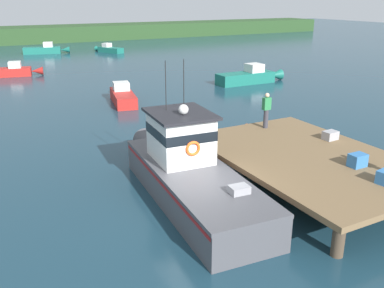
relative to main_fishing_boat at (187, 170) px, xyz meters
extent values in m
plane|color=#193847|center=(-0.25, -1.26, -1.01)|extent=(200.00, 200.00, 0.00)
cylinder|color=#4C3D2D|center=(1.95, -5.36, -0.51)|extent=(0.36, 0.36, 1.00)
cylinder|color=#4C3D2D|center=(1.95, 2.84, -0.51)|extent=(0.36, 0.36, 1.00)
cylinder|color=#4C3D2D|center=(7.15, 2.84, -0.51)|extent=(0.36, 0.36, 1.00)
cube|color=brown|center=(4.55, -1.26, 0.09)|extent=(6.00, 9.00, 0.20)
cube|color=#4C4C51|center=(-0.05, -0.56, -0.46)|extent=(3.12, 8.17, 1.10)
cone|color=#4C4C51|center=(0.34, 4.32, -0.46)|extent=(1.24, 1.88, 1.10)
cube|color=#A31919|center=(-0.05, -0.56, -0.01)|extent=(3.13, 8.01, 0.12)
cube|color=#4C4C51|center=(-0.05, -0.56, 0.15)|extent=(3.16, 8.18, 0.12)
cube|color=silver|center=(0.05, 0.63, 0.99)|extent=(2.07, 2.34, 1.80)
cube|color=black|center=(0.05, 0.63, 1.31)|extent=(2.09, 2.36, 0.36)
cube|color=#232328|center=(0.05, 0.63, 1.94)|extent=(2.33, 2.66, 0.10)
sphere|color=white|center=(0.03, 0.33, 2.17)|extent=(0.36, 0.36, 0.36)
cylinder|color=black|center=(-0.26, 1.16, 2.89)|extent=(0.03, 0.03, 1.80)
cylinder|color=black|center=(0.44, 1.10, 2.89)|extent=(0.03, 0.03, 1.80)
cube|color=#939399|center=(0.33, -2.80, 0.27)|extent=(0.63, 0.49, 0.36)
torus|color=orange|center=(-0.66, -3.32, 0.15)|extent=(0.60, 0.60, 0.12)
torus|color=#EA5119|center=(-0.04, -0.50, 0.99)|extent=(0.55, 0.14, 0.54)
cube|color=#3370B2|center=(5.27, -2.95, 0.43)|extent=(0.60, 0.44, 0.47)
cube|color=#9E9EA3|center=(6.66, -0.29, 0.37)|extent=(0.63, 0.48, 0.36)
cylinder|color=#383842|center=(5.28, 2.35, 0.62)|extent=(0.22, 0.22, 0.86)
cube|color=#287F47|center=(5.28, 2.35, 1.33)|extent=(0.36, 0.22, 0.56)
sphere|color=beige|center=(5.28, 2.35, 1.72)|extent=(0.20, 0.20, 0.20)
cube|color=#196B5B|center=(10.42, 41.77, -0.67)|extent=(2.64, 3.89, 0.68)
cone|color=#196B5B|center=(9.45, 43.89, -0.67)|extent=(1.01, 1.13, 0.68)
cube|color=silver|center=(10.15, 42.36, -0.07)|extent=(1.25, 1.25, 0.51)
cube|color=#196B5B|center=(2.37, 44.90, -0.60)|extent=(4.74, 2.47, 0.82)
cone|color=#196B5B|center=(5.12, 44.24, -0.60)|extent=(1.29, 1.07, 0.82)
cube|color=silver|center=(3.14, 44.72, 0.12)|extent=(1.37, 1.39, 0.62)
cube|color=#196B5B|center=(14.03, 16.43, -0.55)|extent=(5.01, 1.60, 0.91)
cone|color=#196B5B|center=(17.16, 16.43, -0.55)|extent=(1.25, 0.91, 0.91)
cube|color=silver|center=(14.91, 16.43, 0.25)|extent=(1.25, 1.28, 0.68)
cube|color=red|center=(2.65, 14.62, -0.63)|extent=(2.11, 4.35, 0.76)
cone|color=red|center=(3.16, 17.18, -0.63)|extent=(0.95, 1.17, 0.76)
cube|color=silver|center=(2.80, 15.34, 0.04)|extent=(1.24, 1.23, 0.57)
cube|color=red|center=(-3.29, 29.43, -0.63)|extent=(4.34, 2.13, 0.76)
cone|color=red|center=(-0.74, 28.91, -0.63)|extent=(1.17, 0.95, 0.76)
cube|color=silver|center=(-2.58, 29.29, 0.03)|extent=(1.23, 1.24, 0.57)
sphere|color=#EA5B19|center=(3.98, 17.59, -0.80)|extent=(0.41, 0.41, 0.41)
sphere|color=#EA5B19|center=(6.61, 5.63, -0.84)|extent=(0.34, 0.34, 0.34)
cube|color=#284723|center=(-0.25, 60.74, 0.19)|extent=(120.00, 8.00, 2.40)
camera|label=1|loc=(-6.42, -12.39, 5.90)|focal=39.29mm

